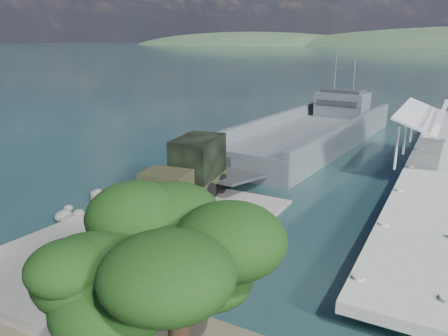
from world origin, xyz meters
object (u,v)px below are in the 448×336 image
soldier (120,202)px  overhang_tree (171,260)px  landing_craft (309,137)px  pier (436,157)px  military_truck (188,173)px

soldier → overhang_tree: size_ratio=0.25×
landing_craft → pier: bearing=-19.8°
pier → landing_craft: bearing=155.3°
landing_craft → military_truck: (-1.22, -20.84, 1.66)m
landing_craft → soldier: landing_craft is taller
landing_craft → soldier: (-3.55, -24.61, 0.58)m
pier → soldier: size_ratio=24.80×
pier → overhang_tree: 29.53m
pier → military_truck: bearing=-131.0°
soldier → overhang_tree: overhang_tree is taller
landing_craft → military_truck: 20.94m
overhang_tree → soldier: bearing=137.3°
soldier → landing_craft: bearing=57.1°
landing_craft → overhang_tree: bearing=-73.4°
military_truck → overhang_tree: size_ratio=1.25×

